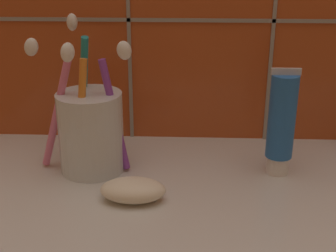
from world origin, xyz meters
The scene contains 4 objects.
sink_counter centered at (0.00, 0.00, 1.00)cm, with size 77.67×30.96×2.00cm, color silver.
toothbrush_cup centered at (-21.29, 4.29, 7.48)cm, with size 13.29×10.57×18.84cm.
toothpaste_tube centered at (1.93, 4.25, 8.60)cm, with size 3.42×3.26×13.37cm.
soap_bar centered at (-15.26, -3.22, 3.26)cm, with size 7.29×4.41×2.52cm, color silver.
Camera 1 is at (-9.39, -48.49, 28.96)cm, focal length 50.00 mm.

